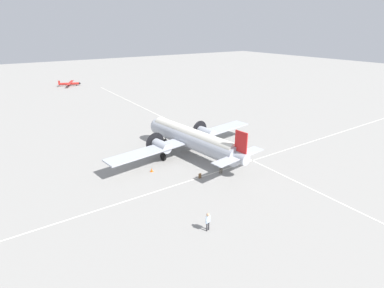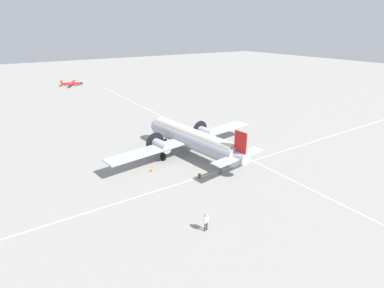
% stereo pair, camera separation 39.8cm
% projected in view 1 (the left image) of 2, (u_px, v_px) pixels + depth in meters
% --- Properties ---
extents(ground_plane, '(300.00, 300.00, 0.00)m').
position_uv_depth(ground_plane, '(192.00, 155.00, 44.22)').
color(ground_plane, gray).
extents(apron_line_eastwest, '(120.00, 0.16, 0.01)m').
position_uv_depth(apron_line_eastwest, '(219.00, 171.00, 39.25)').
color(apron_line_eastwest, silver).
rests_on(apron_line_eastwest, ground_plane).
extents(apron_line_northsouth, '(0.16, 120.00, 0.01)m').
position_uv_depth(apron_line_northsouth, '(224.00, 146.00, 47.35)').
color(apron_line_northsouth, silver).
rests_on(apron_line_northsouth, ground_plane).
extents(airliner_main, '(25.70, 19.63, 5.98)m').
position_uv_depth(airliner_main, '(190.00, 138.00, 43.59)').
color(airliner_main, '#ADB2BC').
rests_on(airliner_main, ground_plane).
extents(crew_foreground, '(0.62, 0.30, 1.87)m').
position_uv_depth(crew_foreground, '(208.00, 220.00, 27.41)').
color(crew_foreground, '#2D2D33').
rests_on(crew_foreground, ground_plane).
extents(passenger_boarding, '(0.50, 0.36, 1.67)m').
position_uv_depth(passenger_boarding, '(221.00, 166.00, 38.29)').
color(passenger_boarding, '#473D2D').
rests_on(passenger_boarding, ground_plane).
extents(suitcase_near_door, '(0.36, 0.13, 0.64)m').
position_uv_depth(suitcase_near_door, '(200.00, 176.00, 37.36)').
color(suitcase_near_door, brown).
rests_on(suitcase_near_door, ground_plane).
extents(light_aircraft_distant, '(6.76, 8.74, 1.79)m').
position_uv_depth(light_aircraft_distant, '(70.00, 84.00, 95.79)').
color(light_aircraft_distant, '#B2231E').
rests_on(light_aircraft_distant, ground_plane).
extents(traffic_cone, '(0.38, 0.38, 0.50)m').
position_uv_depth(traffic_cone, '(152.00, 170.00, 39.06)').
color(traffic_cone, orange).
rests_on(traffic_cone, ground_plane).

